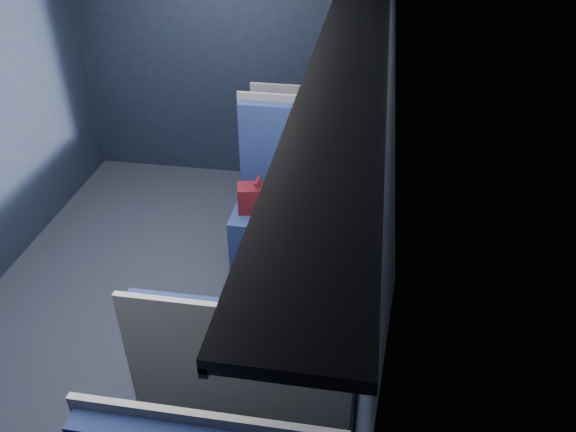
% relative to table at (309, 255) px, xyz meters
% --- Properties ---
extents(ground, '(2.80, 4.20, 0.01)m').
position_rel_table_xyz_m(ground, '(-1.03, 0.00, -0.67)').
color(ground, black).
extents(room_shell, '(3.00, 4.40, 2.40)m').
position_rel_table_xyz_m(room_shell, '(-1.01, 0.00, 0.81)').
color(room_shell, black).
rests_on(room_shell, ground).
extents(table, '(0.62, 1.00, 0.74)m').
position_rel_table_xyz_m(table, '(0.00, 0.00, 0.00)').
color(table, '#54565E').
rests_on(table, ground).
extents(seat_bay_near, '(1.04, 0.62, 1.26)m').
position_rel_table_xyz_m(seat_bay_near, '(-0.19, 0.87, -0.24)').
color(seat_bay_near, '#0D153C').
rests_on(seat_bay_near, ground).
extents(seat_bay_far, '(1.04, 0.62, 1.26)m').
position_rel_table_xyz_m(seat_bay_far, '(-0.18, -0.87, -0.25)').
color(seat_bay_far, '#0D153C').
rests_on(seat_bay_far, ground).
extents(seat_row_front, '(1.04, 0.51, 1.16)m').
position_rel_table_xyz_m(seat_row_front, '(-0.18, 1.80, -0.25)').
color(seat_row_front, '#0D153C').
rests_on(seat_row_front, ground).
extents(man, '(0.53, 0.56, 1.32)m').
position_rel_table_xyz_m(man, '(0.07, 0.70, 0.06)').
color(man, black).
rests_on(man, ground).
extents(woman, '(0.53, 0.56, 1.32)m').
position_rel_table_xyz_m(woman, '(0.07, -0.71, 0.06)').
color(woman, black).
rests_on(woman, ground).
extents(papers, '(0.54, 0.76, 0.01)m').
position_rel_table_xyz_m(papers, '(0.06, 0.06, 0.08)').
color(papers, white).
rests_on(papers, table).
extents(laptop, '(0.34, 0.40, 0.25)m').
position_rel_table_xyz_m(laptop, '(0.20, 0.00, 0.15)').
color(laptop, silver).
rests_on(laptop, table).
extents(bottle_small, '(0.07, 0.07, 0.24)m').
position_rel_table_xyz_m(bottle_small, '(0.22, 0.36, 0.18)').
color(bottle_small, silver).
rests_on(bottle_small, table).
extents(cup, '(0.07, 0.07, 0.09)m').
position_rel_table_xyz_m(cup, '(0.23, 0.35, 0.12)').
color(cup, white).
rests_on(cup, table).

